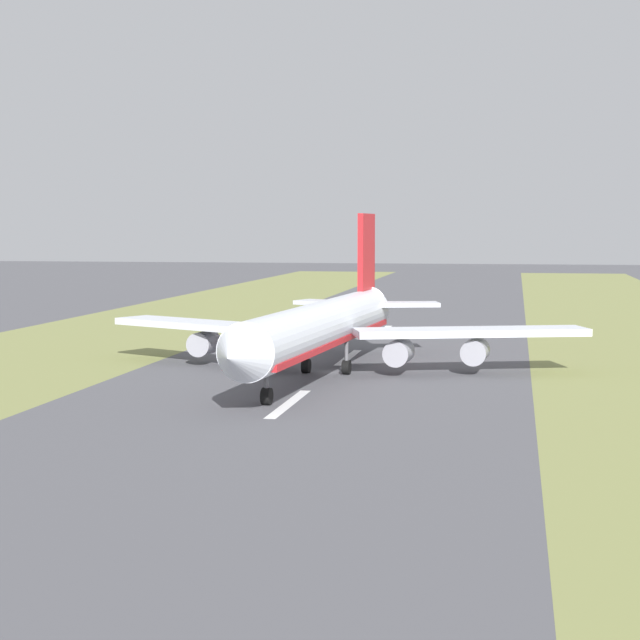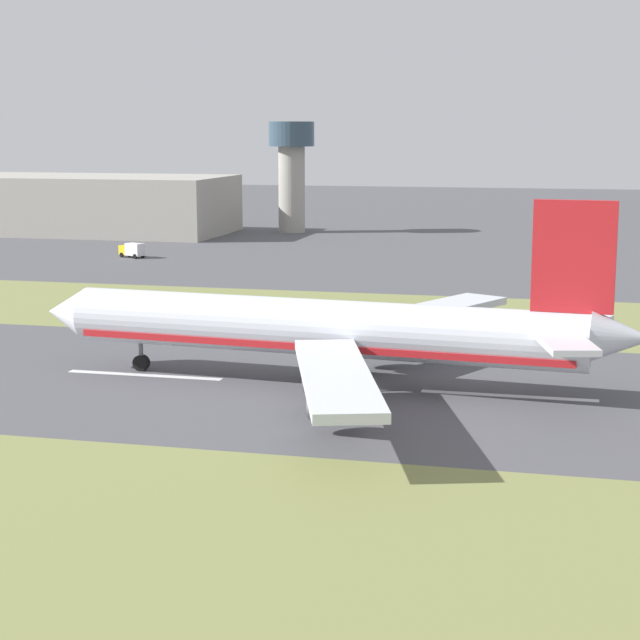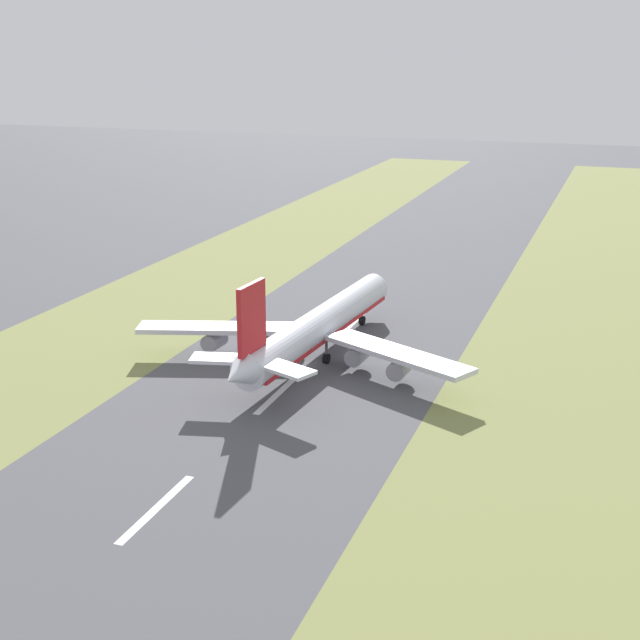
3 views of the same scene
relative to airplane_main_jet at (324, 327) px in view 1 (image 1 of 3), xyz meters
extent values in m
plane|color=#4C4C51|center=(-0.23, -2.75, -6.02)|extent=(800.00, 800.00, 0.00)
cube|color=silver|center=(-0.23, -58.10, -6.01)|extent=(1.20, 18.00, 0.01)
cube|color=silver|center=(-0.23, -18.10, -6.01)|extent=(1.20, 18.00, 0.01)
cube|color=silver|center=(-0.23, 21.90, -6.01)|extent=(1.20, 18.00, 0.01)
cylinder|color=silver|center=(0.15, 1.90, 0.18)|extent=(10.43, 56.30, 6.00)
cone|color=silver|center=(2.58, 32.30, 0.18)|extent=(6.26, 5.45, 5.88)
cone|color=silver|center=(-2.31, -29.00, 0.98)|extent=(5.56, 6.39, 5.10)
cube|color=red|center=(0.15, 1.90, -1.47)|extent=(9.96, 54.04, 0.70)
cube|color=silver|center=(-17.87, -3.91, -0.72)|extent=(29.47, 14.42, 0.90)
cube|color=silver|center=(17.02, -6.69, -0.72)|extent=(28.62, 18.33, 0.90)
cylinder|color=#93939E|center=(-9.14, -1.37, -3.17)|extent=(3.57, 5.04, 3.20)
cylinder|color=#93939E|center=(-18.39, -4.15, -3.17)|extent=(3.57, 5.04, 3.20)
cylinder|color=#93939E|center=(8.80, -2.80, -3.17)|extent=(3.57, 5.04, 3.20)
cylinder|color=#93939E|center=(17.50, -7.01, -3.17)|extent=(3.57, 5.04, 3.20)
cube|color=red|center=(-1.92, -24.02, 8.68)|extent=(1.43, 8.04, 11.00)
cube|color=silver|center=(-7.40, -23.58, 1.18)|extent=(10.75, 6.60, 0.60)
cube|color=silver|center=(3.57, -24.46, 1.18)|extent=(10.92, 7.90, 0.60)
cylinder|color=#59595E|center=(1.84, 23.11, -3.52)|extent=(0.50, 0.50, 3.20)
cylinder|color=black|center=(1.84, 23.11, -5.12)|extent=(1.04, 1.87, 1.80)
cylinder|color=#59595E|center=(-2.68, -0.88, -3.52)|extent=(0.50, 0.50, 3.20)
cylinder|color=black|center=(-2.68, -0.88, -5.12)|extent=(1.04, 1.87, 1.80)
cylinder|color=#59595E|center=(2.50, -1.30, -3.52)|extent=(0.50, 0.50, 3.20)
cylinder|color=black|center=(2.50, -1.30, -5.12)|extent=(1.04, 1.87, 1.80)
camera|label=1|loc=(-23.21, 129.15, 12.29)|focal=60.00mm
camera|label=2|loc=(-108.14, -24.18, 20.86)|focal=60.00mm
camera|label=3|loc=(51.75, -144.40, 49.05)|focal=50.00mm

